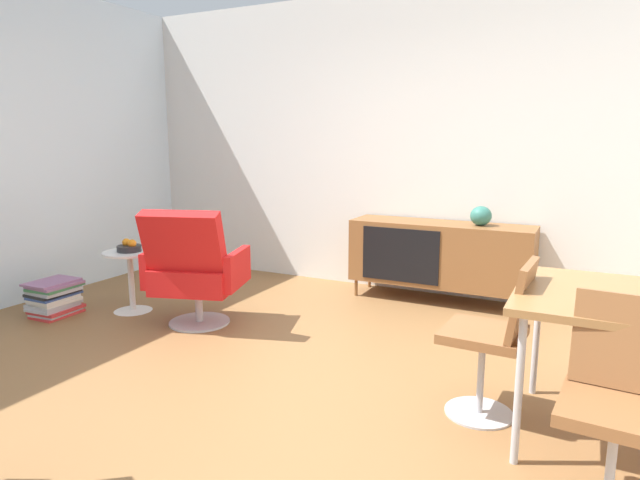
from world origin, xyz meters
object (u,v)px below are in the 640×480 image
Objects in this scene: vase_cobalt at (481,216)px; side_table_round at (131,274)px; dining_chair_near_window at (495,332)px; magazine_stack at (54,298)px; sideboard at (440,254)px; dining_chair_front_left at (618,400)px; lounge_chair_red at (194,268)px; fruit_bowl at (129,247)px.

vase_cobalt is 3.03m from side_table_round.
dining_chair_near_window reaches higher than side_table_round.
vase_cobalt reaches higher than magazine_stack.
dining_chair_front_left is (1.34, -2.50, 0.03)m from sideboard.
sideboard is 2.10m from dining_chair_near_window.
lounge_chair_red reaches higher than fruit_bowl.
dining_chair_near_window is 1.65× the size of side_table_round.
vase_cobalt reaches higher than side_table_round.
dining_chair_near_window is 2.15× the size of magazine_stack.
lounge_chair_red is at bearing 169.62° from dining_chair_near_window.
fruit_bowl is at bearing 163.82° from dining_chair_front_left.
fruit_bowl is at bearing 170.91° from dining_chair_near_window.
dining_chair_front_left is (1.00, -2.50, -0.33)m from vase_cobalt.
fruit_bowl is at bearing 175.02° from lounge_chair_red.
vase_cobalt is at bearing 103.14° from dining_chair_near_window.
vase_cobalt is at bearing 0.32° from sideboard.
vase_cobalt is 2.03m from dining_chair_near_window.
fruit_bowl is (-3.06, 0.49, 0.09)m from dining_chair_near_window.
magazine_stack is (-3.55, 0.11, -0.32)m from dining_chair_near_window.
fruit_bowl is (-3.61, 1.05, 0.09)m from dining_chair_front_left.
dining_chair_front_left is at bearing -61.85° from sideboard.
sideboard is at bearing 33.73° from magazine_stack.
fruit_bowl is (-2.61, -1.46, -0.25)m from vase_cobalt.
lounge_chair_red is at bearing 14.55° from magazine_stack.
lounge_chair_red is at bearing -4.98° from fruit_bowl.
dining_chair_near_window is (0.45, -1.95, -0.33)m from vase_cobalt.
magazine_stack is (-1.22, -0.32, -0.32)m from lounge_chair_red.
side_table_round is 0.64m from magazine_stack.
dining_chair_front_left is at bearing -68.26° from vase_cobalt.
lounge_chair_red reaches higher than dining_chair_near_window.
lounge_chair_red is at bearing 161.11° from dining_chair_front_left.
side_table_round is (-3.61, 1.05, -0.15)m from dining_chair_front_left.
dining_chair_front_left is at bearing -45.63° from dining_chair_near_window.
magazine_stack is at bearing 178.25° from dining_chair_near_window.
dining_chair_front_left is 1.65× the size of side_table_round.
sideboard is at bearing 44.83° from lounge_chair_red.
lounge_chair_red is (-2.33, 0.43, -0.00)m from dining_chair_near_window.
sideboard is 2.16m from lounge_chair_red.
side_table_round is at bearing 170.92° from dining_chair_near_window.
dining_chair_front_left reaches higher than side_table_round.
dining_chair_front_left is 1.00× the size of dining_chair_near_window.
lounge_chair_red reaches higher than side_table_round.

